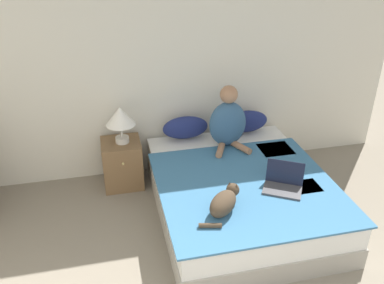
{
  "coord_description": "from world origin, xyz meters",
  "views": [
    {
      "loc": [
        -0.59,
        -0.48,
        2.63
      ],
      "look_at": [
        0.18,
        2.85,
        0.81
      ],
      "focal_mm": 38.0,
      "sensor_mm": 36.0,
      "label": 1
    }
  ],
  "objects_px": {
    "laptop_open": "(283,184)",
    "nightstand": "(122,163)",
    "bed": "(239,194)",
    "cat_tabby": "(224,202)",
    "table_lamp": "(120,118)",
    "pillow_far": "(246,121)",
    "pillow_near": "(185,128)",
    "person_sitting": "(228,122)"
  },
  "relations": [
    {
      "from": "laptop_open",
      "to": "cat_tabby",
      "type": "bearing_deg",
      "value": -131.52
    },
    {
      "from": "bed",
      "to": "cat_tabby",
      "type": "bearing_deg",
      "value": -122.4
    },
    {
      "from": "pillow_near",
      "to": "pillow_far",
      "type": "bearing_deg",
      "value": 0.0
    },
    {
      "from": "bed",
      "to": "table_lamp",
      "type": "bearing_deg",
      "value": 143.85
    },
    {
      "from": "cat_tabby",
      "to": "pillow_far",
      "type": "bearing_deg",
      "value": 16.74
    },
    {
      "from": "cat_tabby",
      "to": "table_lamp",
      "type": "height_order",
      "value": "table_lamp"
    },
    {
      "from": "pillow_near",
      "to": "laptop_open",
      "type": "relative_size",
      "value": 1.2
    },
    {
      "from": "pillow_near",
      "to": "cat_tabby",
      "type": "height_order",
      "value": "pillow_near"
    },
    {
      "from": "pillow_far",
      "to": "nightstand",
      "type": "distance_m",
      "value": 1.52
    },
    {
      "from": "bed",
      "to": "cat_tabby",
      "type": "height_order",
      "value": "cat_tabby"
    },
    {
      "from": "person_sitting",
      "to": "nightstand",
      "type": "relative_size",
      "value": 1.29
    },
    {
      "from": "cat_tabby",
      "to": "nightstand",
      "type": "height_order",
      "value": "cat_tabby"
    },
    {
      "from": "pillow_far",
      "to": "nightstand",
      "type": "height_order",
      "value": "pillow_far"
    },
    {
      "from": "laptop_open",
      "to": "table_lamp",
      "type": "bearing_deg",
      "value": 171.99
    },
    {
      "from": "pillow_near",
      "to": "laptop_open",
      "type": "height_order",
      "value": "pillow_near"
    },
    {
      "from": "pillow_far",
      "to": "cat_tabby",
      "type": "distance_m",
      "value": 1.57
    },
    {
      "from": "pillow_near",
      "to": "pillow_far",
      "type": "height_order",
      "value": "same"
    },
    {
      "from": "bed",
      "to": "pillow_near",
      "type": "distance_m",
      "value": 1.03
    },
    {
      "from": "pillow_far",
      "to": "cat_tabby",
      "type": "relative_size",
      "value": 1.18
    },
    {
      "from": "nightstand",
      "to": "pillow_far",
      "type": "bearing_deg",
      "value": 3.24
    },
    {
      "from": "laptop_open",
      "to": "table_lamp",
      "type": "relative_size",
      "value": 1.06
    },
    {
      "from": "pillow_far",
      "to": "person_sitting",
      "type": "relative_size",
      "value": 0.75
    },
    {
      "from": "bed",
      "to": "person_sitting",
      "type": "height_order",
      "value": "person_sitting"
    },
    {
      "from": "pillow_near",
      "to": "pillow_far",
      "type": "relative_size",
      "value": 1.0
    },
    {
      "from": "cat_tabby",
      "to": "person_sitting",
      "type": "bearing_deg",
      "value": 24.49
    },
    {
      "from": "pillow_near",
      "to": "table_lamp",
      "type": "distance_m",
      "value": 0.77
    },
    {
      "from": "pillow_far",
      "to": "cat_tabby",
      "type": "bearing_deg",
      "value": -116.27
    },
    {
      "from": "pillow_far",
      "to": "table_lamp",
      "type": "distance_m",
      "value": 1.48
    },
    {
      "from": "nightstand",
      "to": "bed",
      "type": "bearing_deg",
      "value": -35.85
    },
    {
      "from": "person_sitting",
      "to": "laptop_open",
      "type": "height_order",
      "value": "person_sitting"
    },
    {
      "from": "bed",
      "to": "pillow_far",
      "type": "relative_size",
      "value": 3.87
    },
    {
      "from": "pillow_near",
      "to": "person_sitting",
      "type": "relative_size",
      "value": 0.75
    },
    {
      "from": "laptop_open",
      "to": "nightstand",
      "type": "bearing_deg",
      "value": 172.25
    },
    {
      "from": "bed",
      "to": "nightstand",
      "type": "height_order",
      "value": "nightstand"
    },
    {
      "from": "bed",
      "to": "nightstand",
      "type": "bearing_deg",
      "value": 144.15
    },
    {
      "from": "pillow_near",
      "to": "table_lamp",
      "type": "xyz_separation_m",
      "value": [
        -0.72,
        -0.09,
        0.24
      ]
    },
    {
      "from": "bed",
      "to": "person_sitting",
      "type": "bearing_deg",
      "value": 85.38
    },
    {
      "from": "bed",
      "to": "cat_tabby",
      "type": "distance_m",
      "value": 0.7
    },
    {
      "from": "laptop_open",
      "to": "nightstand",
      "type": "distance_m",
      "value": 1.82
    },
    {
      "from": "nightstand",
      "to": "table_lamp",
      "type": "xyz_separation_m",
      "value": [
        0.02,
        -0.01,
        0.57
      ]
    },
    {
      "from": "bed",
      "to": "pillow_far",
      "type": "bearing_deg",
      "value": 67.68
    },
    {
      "from": "bed",
      "to": "laptop_open",
      "type": "xyz_separation_m",
      "value": [
        0.31,
        -0.32,
        0.29
      ]
    }
  ]
}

